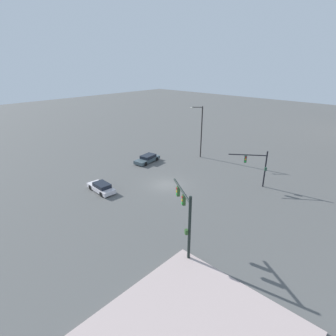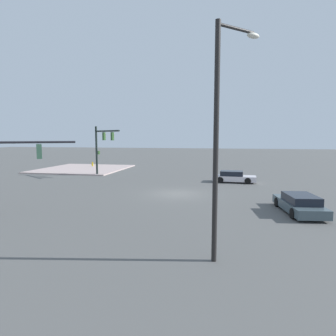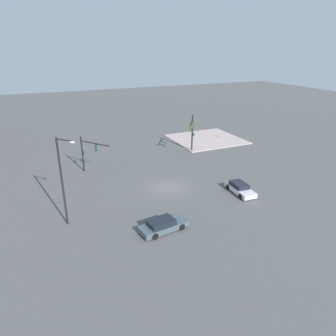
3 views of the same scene
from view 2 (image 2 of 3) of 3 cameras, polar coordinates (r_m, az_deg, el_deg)
The scene contains 8 objects.
ground_plane at distance 24.27m, azimuth 1.77°, elevation -5.17°, with size 194.84×194.84×0.00m, color #555554.
sidewalk_corner at distance 44.30m, azimuth -16.49°, elevation -0.15°, with size 11.90×12.51×0.15m, color #B7A19D.
traffic_signal_near_corner at distance 20.34m, azimuth -28.49°, elevation 1.28°, with size 4.39×3.04×5.06m.
traffic_signal_opposite_side at distance 35.77m, azimuth -13.13°, elevation 4.80°, with size 4.22×3.12×6.09m.
streetlamp_curved_arm at distance 10.93m, azimuth 10.42°, elevation 7.70°, with size 1.74×1.58×8.94m.
sedan_car_approaching at distance 31.03m, azimuth 12.92°, elevation -1.75°, with size 4.56×2.03×1.21m.
sedan_car_waiting_far at distance 20.01m, azimuth 24.75°, elevation -6.53°, with size 2.50×5.00×1.21m.
fire_hydrant_on_curb at distance 46.89m, azimuth -14.82°, elevation 0.75°, with size 0.33×0.22×0.71m.
Camera 2 is at (-3.92, 23.47, 4.80)m, focal length 30.53 mm.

